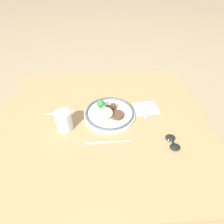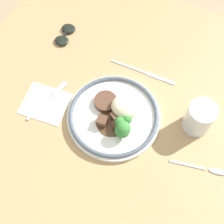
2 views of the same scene
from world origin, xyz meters
name	(u,v)px [view 1 (image 1 of 2)]	position (x,y,z in m)	size (l,w,h in m)	color
ground_plane	(101,124)	(0.00, 0.00, 0.00)	(8.00, 8.00, 0.00)	#998466
dining_table	(101,122)	(0.00, 0.00, 0.02)	(1.11, 0.99, 0.04)	tan
napkin	(146,108)	(-0.25, -0.07, 0.04)	(0.15, 0.13, 0.00)	silver
plate	(109,112)	(-0.04, -0.03, 0.06)	(0.27, 0.27, 0.07)	white
juice_glass	(64,121)	(0.18, 0.05, 0.09)	(0.08, 0.08, 0.10)	orange
fork	(146,111)	(-0.25, -0.05, 0.05)	(0.05, 0.16, 0.00)	#ADADB2
knife	(107,142)	(-0.02, 0.16, 0.04)	(0.22, 0.01, 0.00)	#ADADB2
spoon	(54,113)	(0.26, -0.06, 0.04)	(0.16, 0.05, 0.01)	#ADADB2
sunglasses	(173,142)	(-0.33, 0.18, 0.05)	(0.06, 0.10, 0.01)	black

